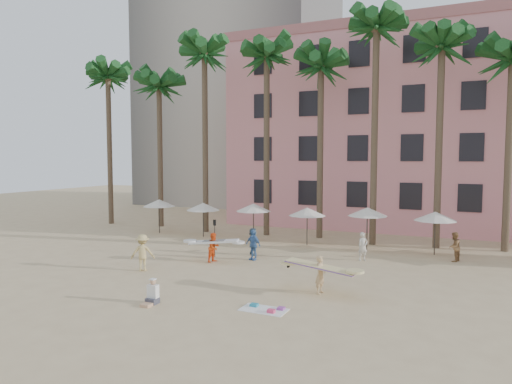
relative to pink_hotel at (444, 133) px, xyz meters
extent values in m
plane|color=#D1B789|center=(-7.00, -26.00, -8.00)|extent=(120.00, 120.00, 0.00)
cube|color=pink|center=(0.00, 0.00, 0.00)|extent=(35.00, 14.00, 16.00)
cube|color=#A89E8E|center=(-25.00, 12.00, 17.00)|extent=(22.00, 18.00, 50.00)
cylinder|color=brown|center=(-27.00, -11.00, -1.50)|extent=(0.44, 0.44, 13.00)
cylinder|color=brown|center=(-22.00, -10.50, -2.00)|extent=(0.44, 0.44, 12.00)
cylinder|color=brown|center=(-17.00, -11.50, -1.00)|extent=(0.44, 0.44, 14.00)
cylinder|color=brown|center=(-12.00, -11.00, -1.25)|extent=(0.44, 0.44, 13.50)
cylinder|color=brown|center=(-8.00, -10.50, -1.75)|extent=(0.44, 0.44, 12.50)
cylinder|color=brown|center=(-4.00, -11.50, -0.75)|extent=(0.44, 0.44, 14.50)
cylinder|color=brown|center=(0.00, -11.00, -1.50)|extent=(0.44, 0.44, 13.00)
cylinder|color=brown|center=(4.00, -10.50, -2.00)|extent=(0.44, 0.44, 12.00)
cylinder|color=#332B23|center=(-20.00, -13.50, -6.75)|extent=(0.07, 0.07, 2.50)
cone|color=white|center=(-20.00, -13.50, -5.65)|extent=(2.50, 2.50, 0.55)
cylinder|color=#332B23|center=(-16.00, -13.60, -6.80)|extent=(0.07, 0.07, 2.40)
cone|color=white|center=(-16.00, -13.60, -5.75)|extent=(2.50, 2.50, 0.55)
cylinder|color=#332B23|center=(-12.00, -13.40, -6.75)|extent=(0.07, 0.07, 2.50)
cone|color=white|center=(-12.00, -13.40, -5.65)|extent=(2.50, 2.50, 0.55)
cylinder|color=#332B23|center=(-8.00, -13.50, -6.80)|extent=(0.07, 0.07, 2.40)
cone|color=white|center=(-8.00, -13.50, -5.75)|extent=(2.50, 2.50, 0.55)
cylinder|color=#332B23|center=(-4.00, -13.60, -6.70)|extent=(0.07, 0.07, 2.60)
cone|color=white|center=(-4.00, -13.60, -5.55)|extent=(2.50, 2.50, 0.55)
cylinder|color=#332B23|center=(0.00, -13.40, -6.75)|extent=(0.07, 0.07, 2.50)
cone|color=white|center=(0.00, -13.40, -5.65)|extent=(2.50, 2.50, 0.55)
cube|color=white|center=(-5.55, -26.81, -7.99)|extent=(1.82, 1.04, 0.02)
cube|color=teal|center=(-6.04, -26.59, -7.93)|extent=(0.31, 0.26, 0.10)
cube|color=#E53F6E|center=(-5.15, -27.01, -7.92)|extent=(0.28, 0.23, 0.12)
cube|color=purple|center=(-4.94, -26.52, -7.94)|extent=(0.27, 0.31, 0.08)
imported|color=tan|center=(-4.14, -23.82, -7.16)|extent=(0.50, 0.67, 1.67)
cube|color=beige|center=(-4.14, -23.82, -6.83)|extent=(3.16, 1.11, 0.37)
imported|color=#FF581A|center=(-11.27, -20.46, -7.17)|extent=(0.78, 0.91, 1.66)
cube|color=silver|center=(-11.27, -20.46, -6.84)|extent=(2.88, 1.45, 0.29)
imported|color=#4E7BB6|center=(-9.47, -19.09, -7.12)|extent=(1.11, 0.70, 1.76)
imported|color=beige|center=(-3.67, -16.73, -7.18)|extent=(0.70, 0.70, 1.63)
imported|color=tan|center=(-13.70, -23.68, -7.05)|extent=(1.42, 1.23, 1.90)
imported|color=#97693F|center=(1.11, -14.86, -7.16)|extent=(0.86, 0.97, 1.68)
imported|color=#3A5465|center=(-10.03, -17.88, -7.18)|extent=(1.31, 1.50, 1.64)
cylinder|color=black|center=(-11.85, -19.32, -6.95)|extent=(0.04, 0.04, 2.10)
cube|color=black|center=(-11.85, -19.32, -5.95)|extent=(0.18, 0.03, 0.35)
cube|color=#3F3F4C|center=(-9.95, -27.92, -7.88)|extent=(0.44, 0.42, 0.24)
cube|color=tan|center=(-9.95, -28.26, -7.94)|extent=(0.40, 0.44, 0.12)
cube|color=white|center=(-9.95, -27.87, -7.51)|extent=(0.43, 0.26, 0.54)
sphere|color=tan|center=(-9.95, -27.87, -7.11)|extent=(0.24, 0.24, 0.24)
camera|label=1|loc=(1.15, -42.66, -2.12)|focal=32.00mm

